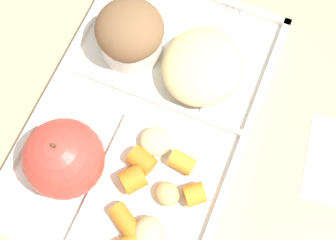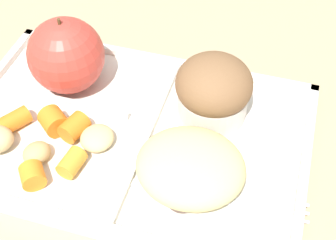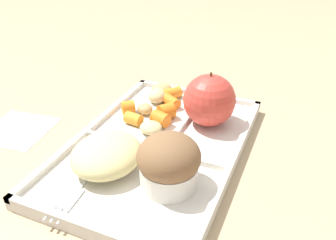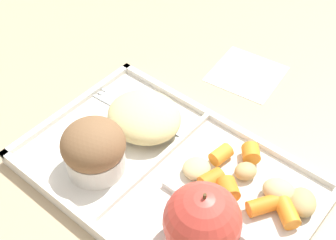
% 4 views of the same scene
% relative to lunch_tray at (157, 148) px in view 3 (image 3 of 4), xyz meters
% --- Properties ---
extents(ground, '(6.00, 6.00, 0.00)m').
position_rel_lunch_tray_xyz_m(ground, '(0.00, -0.00, -0.01)').
color(ground, tan).
extents(lunch_tray, '(0.36, 0.24, 0.02)m').
position_rel_lunch_tray_xyz_m(lunch_tray, '(0.00, 0.00, 0.00)').
color(lunch_tray, silver).
rests_on(lunch_tray, ground).
extents(green_apple, '(0.08, 0.08, 0.09)m').
position_rel_lunch_tray_xyz_m(green_apple, '(-0.09, 0.05, 0.05)').
color(green_apple, '#C63D33').
rests_on(green_apple, lunch_tray).
extents(bran_muffin, '(0.08, 0.08, 0.07)m').
position_rel_lunch_tray_xyz_m(bran_muffin, '(0.07, 0.05, 0.04)').
color(bran_muffin, silver).
rests_on(bran_muffin, lunch_tray).
extents(carrot_slice_center, '(0.03, 0.03, 0.02)m').
position_rel_lunch_tray_xyz_m(carrot_slice_center, '(-0.07, -0.09, 0.02)').
color(carrot_slice_center, orange).
rests_on(carrot_slice_center, lunch_tray).
extents(carrot_slice_tilted, '(0.04, 0.04, 0.02)m').
position_rel_lunch_tray_xyz_m(carrot_slice_tilted, '(-0.15, -0.04, 0.02)').
color(carrot_slice_tilted, orange).
rests_on(carrot_slice_tilted, lunch_tray).
extents(carrot_slice_large, '(0.04, 0.04, 0.02)m').
position_rel_lunch_tray_xyz_m(carrot_slice_large, '(-0.12, -0.03, 0.01)').
color(carrot_slice_large, orange).
rests_on(carrot_slice_large, lunch_tray).
extents(carrot_slice_small, '(0.04, 0.04, 0.03)m').
position_rel_lunch_tray_xyz_m(carrot_slice_small, '(-0.08, -0.02, 0.02)').
color(carrot_slice_small, orange).
rests_on(carrot_slice_small, lunch_tray).
extents(carrot_slice_near_corner, '(0.03, 0.03, 0.02)m').
position_rel_lunch_tray_xyz_m(carrot_slice_near_corner, '(-0.05, -0.02, 0.02)').
color(carrot_slice_near_corner, orange).
rests_on(carrot_slice_near_corner, lunch_tray).
extents(carrot_slice_back, '(0.02, 0.03, 0.02)m').
position_rel_lunch_tray_xyz_m(carrot_slice_back, '(-0.04, -0.06, 0.01)').
color(carrot_slice_back, orange).
rests_on(carrot_slice_back, lunch_tray).
extents(potato_chunk_large, '(0.04, 0.04, 0.02)m').
position_rel_lunch_tray_xyz_m(potato_chunk_large, '(-0.08, -0.06, 0.01)').
color(potato_chunk_large, tan).
rests_on(potato_chunk_large, lunch_tray).
extents(potato_chunk_small, '(0.04, 0.04, 0.02)m').
position_rel_lunch_tray_xyz_m(potato_chunk_small, '(-0.03, -0.02, 0.01)').
color(potato_chunk_small, tan).
rests_on(potato_chunk_small, lunch_tray).
extents(potato_chunk_browned, '(0.05, 0.04, 0.02)m').
position_rel_lunch_tray_xyz_m(potato_chunk_browned, '(-0.12, -0.06, 0.02)').
color(potato_chunk_browned, tan).
rests_on(potato_chunk_browned, lunch_tray).
extents(potato_chunk_corner, '(0.05, 0.05, 0.02)m').
position_rel_lunch_tray_xyz_m(potato_chunk_corner, '(-0.15, -0.06, 0.02)').
color(potato_chunk_corner, tan).
rests_on(potato_chunk_corner, lunch_tray).
extents(egg_noodle_pile, '(0.10, 0.09, 0.04)m').
position_rel_lunch_tray_xyz_m(egg_noodle_pile, '(0.07, -0.04, 0.03)').
color(egg_noodle_pile, '#D6C684').
rests_on(egg_noodle_pile, lunch_tray).
extents(meatball_back, '(0.04, 0.04, 0.04)m').
position_rel_lunch_tray_xyz_m(meatball_back, '(0.07, -0.02, 0.02)').
color(meatball_back, brown).
rests_on(meatball_back, lunch_tray).
extents(meatball_center, '(0.04, 0.04, 0.04)m').
position_rel_lunch_tray_xyz_m(meatball_center, '(0.08, -0.04, 0.02)').
color(meatball_center, brown).
rests_on(meatball_center, lunch_tray).
extents(meatball_side, '(0.03, 0.03, 0.03)m').
position_rel_lunch_tray_xyz_m(meatball_side, '(0.07, -0.07, 0.02)').
color(meatball_side, brown).
rests_on(meatball_side, lunch_tray).
extents(plastic_fork, '(0.17, 0.03, 0.00)m').
position_rel_lunch_tray_xyz_m(plastic_fork, '(0.12, -0.05, 0.01)').
color(plastic_fork, silver).
rests_on(plastic_fork, lunch_tray).
extents(paper_napkin, '(0.11, 0.11, 0.00)m').
position_rel_lunch_tray_xyz_m(paper_napkin, '(0.04, -0.24, -0.01)').
color(paper_napkin, white).
rests_on(paper_napkin, ground).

